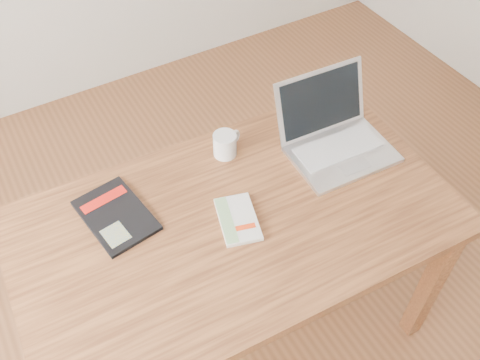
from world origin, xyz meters
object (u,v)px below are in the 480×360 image
desk (236,235)px  laptop (335,135)px  coffee_mug (225,144)px  black_guidebook (116,215)px  white_guidebook (238,219)px

desk → laptop: (0.47, 0.11, 0.14)m
desk → coffee_mug: (0.12, 0.28, 0.14)m
black_guidebook → laptop: (0.81, -0.09, 0.04)m
laptop → coffee_mug: 0.39m
black_guidebook → laptop: size_ratio=0.80×
laptop → coffee_mug: laptop is taller
coffee_mug → desk: bearing=-132.3°
white_guidebook → coffee_mug: 0.31m
laptop → coffee_mug: (-0.36, 0.16, -0.01)m
desk → white_guidebook: white_guidebook is taller
laptop → coffee_mug: size_ratio=3.19×
desk → white_guidebook: size_ratio=6.70×
desk → laptop: size_ratio=3.88×
white_guidebook → coffee_mug: coffee_mug is taller
black_guidebook → coffee_mug: 0.46m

